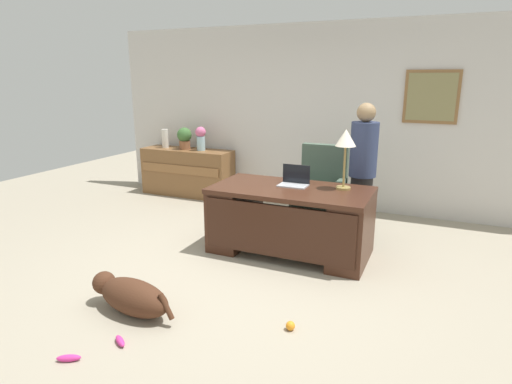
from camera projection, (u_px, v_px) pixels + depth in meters
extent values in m
plane|color=#9E937F|center=(252.00, 269.00, 4.43)|extent=(12.00, 12.00, 0.00)
cube|color=silver|center=(323.00, 117.00, 6.37)|extent=(7.00, 0.12, 2.70)
cube|color=olive|center=(431.00, 97.00, 5.64)|extent=(0.69, 0.03, 0.70)
cube|color=olive|center=(431.00, 97.00, 5.63)|extent=(0.61, 0.01, 0.62)
cube|color=#422316|center=(291.00, 190.00, 4.70)|extent=(1.74, 0.90, 0.05)
cube|color=#422316|center=(235.00, 215.00, 5.06)|extent=(0.36, 0.84, 0.70)
cube|color=#422316|center=(352.00, 231.00, 4.52)|extent=(0.36, 0.84, 0.70)
cube|color=#381E13|center=(277.00, 231.00, 4.41)|extent=(1.64, 0.04, 0.56)
cube|color=brown|center=(188.00, 172.00, 7.17)|extent=(1.56, 0.48, 0.78)
cube|color=brown|center=(179.00, 170.00, 6.93)|extent=(1.46, 0.02, 0.14)
cube|color=#475B4C|center=(318.00, 203.00, 5.47)|extent=(0.60, 0.58, 0.18)
cylinder|color=black|center=(318.00, 220.00, 5.53)|extent=(0.10, 0.10, 0.28)
cylinder|color=black|center=(317.00, 228.00, 5.56)|extent=(0.52, 0.52, 0.05)
cube|color=#475B4C|center=(325.00, 168.00, 5.58)|extent=(0.60, 0.12, 0.63)
cube|color=#475B4C|center=(300.00, 186.00, 5.52)|extent=(0.08, 0.50, 0.22)
cube|color=#475B4C|center=(339.00, 190.00, 5.32)|extent=(0.08, 0.50, 0.22)
cylinder|color=#262323|center=(360.00, 208.00, 5.18)|extent=(0.26, 0.26, 0.79)
cylinder|color=navy|center=(364.00, 149.00, 4.99)|extent=(0.32, 0.32, 0.64)
sphere|color=#947652|center=(366.00, 112.00, 4.88)|extent=(0.22, 0.22, 0.22)
ellipsoid|color=#472819|center=(134.00, 297.00, 3.56)|extent=(0.75, 0.38, 0.30)
sphere|color=#472819|center=(104.00, 283.00, 3.73)|extent=(0.20, 0.20, 0.20)
cylinder|color=#472819|center=(166.00, 307.00, 3.38)|extent=(0.15, 0.06, 0.21)
cube|color=#B2B5BA|center=(293.00, 185.00, 4.77)|extent=(0.32, 0.22, 0.01)
cube|color=black|center=(296.00, 174.00, 4.83)|extent=(0.32, 0.01, 0.21)
cylinder|color=#9E8447|center=(343.00, 188.00, 4.64)|extent=(0.16, 0.16, 0.02)
cylinder|color=#9E8447|center=(344.00, 167.00, 4.58)|extent=(0.02, 0.02, 0.45)
cone|color=silver|center=(346.00, 138.00, 4.50)|extent=(0.22, 0.22, 0.18)
cylinder|color=#9EC5D4|center=(201.00, 143.00, 6.94)|extent=(0.14, 0.14, 0.23)
sphere|color=#D26392|center=(201.00, 132.00, 6.89)|extent=(0.17, 0.17, 0.17)
cylinder|color=silver|center=(165.00, 138.00, 7.20)|extent=(0.11, 0.11, 0.31)
cylinder|color=brown|center=(185.00, 145.00, 7.07)|extent=(0.18, 0.18, 0.14)
sphere|color=#3C6833|center=(184.00, 135.00, 7.02)|extent=(0.24, 0.24, 0.24)
sphere|color=orange|center=(290.00, 326.00, 3.35)|extent=(0.07, 0.07, 0.07)
ellipsoid|color=#D8338C|center=(69.00, 358.00, 2.99)|extent=(0.17, 0.12, 0.05)
ellipsoid|color=#D8338C|center=(120.00, 341.00, 3.18)|extent=(0.16, 0.12, 0.05)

